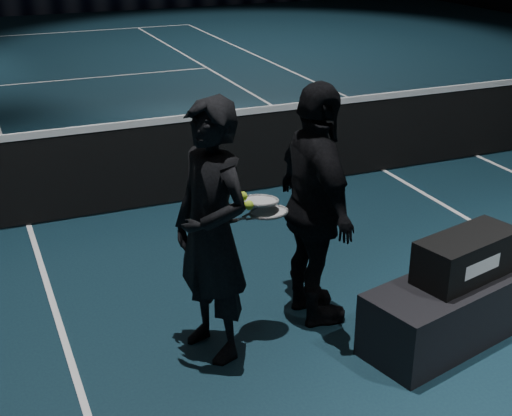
{
  "coord_description": "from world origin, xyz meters",
  "views": [
    {
      "loc": [
        -0.42,
        -6.8,
        2.91
      ],
      "look_at": [
        1.32,
        -2.67,
        1.01
      ],
      "focal_mm": 50.0,
      "sensor_mm": 36.0,
      "label": 1
    }
  ],
  "objects_px": {
    "racket_upper": "(260,201)",
    "tennis_balls": "(244,202)",
    "player_bench": "(460,305)",
    "racket_bag": "(466,256)",
    "racket_lower": "(269,212)",
    "player_a": "(212,233)",
    "player_b": "(316,207)"
  },
  "relations": [
    {
      "from": "racket_upper",
      "to": "tennis_balls",
      "type": "xyz_separation_m",
      "value": [
        -0.14,
        -0.06,
        0.03
      ]
    },
    {
      "from": "player_bench",
      "to": "racket_upper",
      "type": "height_order",
      "value": "racket_upper"
    },
    {
      "from": "racket_bag",
      "to": "tennis_balls",
      "type": "xyz_separation_m",
      "value": [
        -1.47,
        0.55,
        0.44
      ]
    },
    {
      "from": "racket_lower",
      "to": "player_a",
      "type": "bearing_deg",
      "value": -180.0
    },
    {
      "from": "racket_upper",
      "to": "tennis_balls",
      "type": "distance_m",
      "value": 0.15
    },
    {
      "from": "player_bench",
      "to": "tennis_balls",
      "type": "height_order",
      "value": "tennis_balls"
    },
    {
      "from": "racket_bag",
      "to": "tennis_balls",
      "type": "distance_m",
      "value": 1.63
    },
    {
      "from": "player_bench",
      "to": "player_b",
      "type": "distance_m",
      "value": 1.28
    },
    {
      "from": "racket_bag",
      "to": "player_a",
      "type": "distance_m",
      "value": 1.81
    },
    {
      "from": "racket_bag",
      "to": "tennis_balls",
      "type": "height_order",
      "value": "tennis_balls"
    },
    {
      "from": "player_bench",
      "to": "player_a",
      "type": "relative_size",
      "value": 0.87
    },
    {
      "from": "racket_bag",
      "to": "player_b",
      "type": "relative_size",
      "value": 0.44
    },
    {
      "from": "player_bench",
      "to": "tennis_balls",
      "type": "bearing_deg",
      "value": 145.57
    },
    {
      "from": "player_a",
      "to": "tennis_balls",
      "type": "height_order",
      "value": "player_a"
    },
    {
      "from": "racket_upper",
      "to": "racket_bag",
      "type": "bearing_deg",
      "value": -37.06
    },
    {
      "from": "racket_bag",
      "to": "player_b",
      "type": "xyz_separation_m",
      "value": [
        -0.88,
        0.63,
        0.28
      ]
    },
    {
      "from": "racket_upper",
      "to": "tennis_balls",
      "type": "bearing_deg",
      "value": -170.43
    },
    {
      "from": "racket_bag",
      "to": "player_b",
      "type": "distance_m",
      "value": 1.12
    },
    {
      "from": "player_a",
      "to": "racket_lower",
      "type": "xyz_separation_m",
      "value": [
        0.45,
        0.07,
        0.05
      ]
    },
    {
      "from": "player_a",
      "to": "racket_lower",
      "type": "relative_size",
      "value": 2.69
    },
    {
      "from": "player_bench",
      "to": "racket_upper",
      "type": "xyz_separation_m",
      "value": [
        -1.33,
        0.61,
        0.81
      ]
    },
    {
      "from": "racket_lower",
      "to": "tennis_balls",
      "type": "xyz_separation_m",
      "value": [
        -0.19,
        -0.02,
        0.11
      ]
    },
    {
      "from": "player_bench",
      "to": "racket_upper",
      "type": "relative_size",
      "value": 2.35
    },
    {
      "from": "racket_bag",
      "to": "racket_lower",
      "type": "distance_m",
      "value": 1.44
    },
    {
      "from": "player_bench",
      "to": "player_b",
      "type": "relative_size",
      "value": 0.87
    },
    {
      "from": "player_a",
      "to": "player_b",
      "type": "distance_m",
      "value": 0.85
    },
    {
      "from": "player_bench",
      "to": "racket_bag",
      "type": "distance_m",
      "value": 0.4
    },
    {
      "from": "player_bench",
      "to": "racket_bag",
      "type": "xyz_separation_m",
      "value": [
        0.0,
        0.0,
        0.4
      ]
    },
    {
      "from": "racket_upper",
      "to": "player_b",
      "type": "bearing_deg",
      "value": -9.08
    },
    {
      "from": "racket_bag",
      "to": "player_bench",
      "type": "bearing_deg",
      "value": 0.0
    },
    {
      "from": "racket_lower",
      "to": "tennis_balls",
      "type": "height_order",
      "value": "tennis_balls"
    },
    {
      "from": "tennis_balls",
      "to": "racket_upper",
      "type": "bearing_deg",
      "value": 22.06
    }
  ]
}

